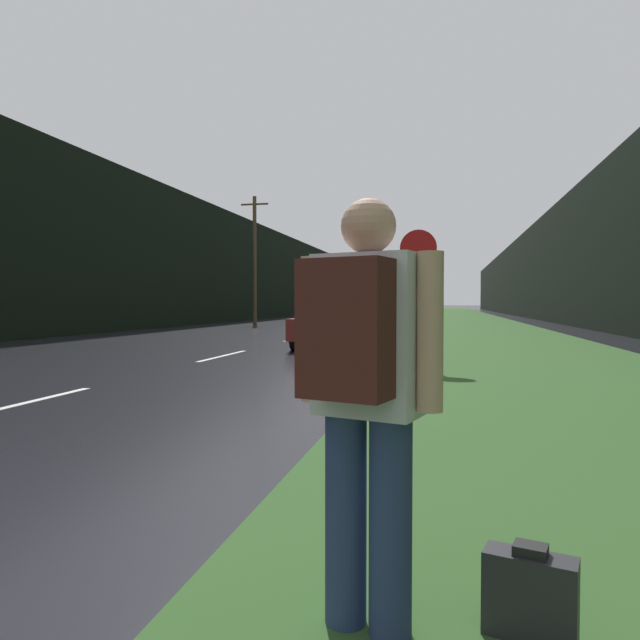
{
  "coord_description": "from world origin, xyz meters",
  "views": [
    {
      "loc": [
        5.41,
        -0.63,
        1.32
      ],
      "look_at": [
        2.25,
        13.6,
        0.88
      ],
      "focal_mm": 32.0,
      "sensor_mm": 36.0,
      "label": 1
    }
  ],
  "objects_px": {
    "suitcase": "(530,597)",
    "delivery_truck": "(399,300)",
    "hitchhiker_with_backpack": "(364,387)",
    "car_passing_near": "(334,324)",
    "stop_sign": "(418,281)"
  },
  "relations": [
    {
      "from": "suitcase",
      "to": "delivery_truck",
      "type": "bearing_deg",
      "value": 110.94
    },
    {
      "from": "hitchhiker_with_backpack",
      "to": "suitcase",
      "type": "distance_m",
      "value": 1.04
    },
    {
      "from": "suitcase",
      "to": "car_passing_near",
      "type": "relative_size",
      "value": 0.09
    },
    {
      "from": "stop_sign",
      "to": "delivery_truck",
      "type": "xyz_separation_m",
      "value": [
        -6.96,
        81.43,
        -0.03
      ]
    },
    {
      "from": "car_passing_near",
      "to": "delivery_truck",
      "type": "relative_size",
      "value": 0.63
    },
    {
      "from": "car_passing_near",
      "to": "hitchhiker_with_backpack",
      "type": "bearing_deg",
      "value": 101.56
    },
    {
      "from": "stop_sign",
      "to": "car_passing_near",
      "type": "bearing_deg",
      "value": 118.9
    },
    {
      "from": "stop_sign",
      "to": "delivery_truck",
      "type": "relative_size",
      "value": 0.41
    },
    {
      "from": "stop_sign",
      "to": "suitcase",
      "type": "height_order",
      "value": "stop_sign"
    },
    {
      "from": "hitchhiker_with_backpack",
      "to": "car_passing_near",
      "type": "relative_size",
      "value": 0.4
    },
    {
      "from": "hitchhiker_with_backpack",
      "to": "delivery_truck",
      "type": "height_order",
      "value": "delivery_truck"
    },
    {
      "from": "stop_sign",
      "to": "suitcase",
      "type": "relative_size",
      "value": 7.3
    },
    {
      "from": "suitcase",
      "to": "delivery_truck",
      "type": "distance_m",
      "value": 91.3
    },
    {
      "from": "stop_sign",
      "to": "car_passing_near",
      "type": "xyz_separation_m",
      "value": [
        -2.73,
        4.94,
        -1.08
      ]
    },
    {
      "from": "delivery_truck",
      "to": "car_passing_near",
      "type": "bearing_deg",
      "value": -86.83
    }
  ]
}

